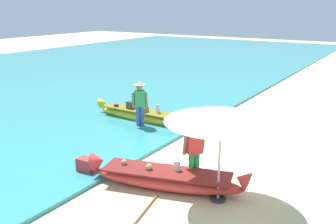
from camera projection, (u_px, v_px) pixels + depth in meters
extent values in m
plane|color=beige|center=(202.00, 168.00, 10.27)|extent=(80.00, 80.00, 0.00)
cube|color=teal|center=(66.00, 74.00, 23.82)|extent=(24.00, 56.00, 0.10)
ellipsoid|color=red|center=(167.00, 180.00, 9.11)|extent=(3.74, 1.72, 0.43)
cone|color=red|center=(242.00, 180.00, 8.53)|extent=(0.53, 0.57, 0.54)
cone|color=red|center=(99.00, 161.00, 9.54)|extent=(0.53, 0.57, 0.54)
cube|color=maroon|center=(167.00, 172.00, 9.05)|extent=(3.18, 1.58, 0.04)
sphere|color=tan|center=(124.00, 162.00, 9.41)|extent=(0.15, 0.15, 0.15)
sphere|color=tan|center=(149.00, 167.00, 9.11)|extent=(0.16, 0.16, 0.16)
cylinder|color=silver|center=(177.00, 166.00, 9.06)|extent=(0.15, 0.15, 0.25)
ellipsoid|color=yellow|center=(141.00, 116.00, 14.31)|extent=(3.86, 0.75, 0.43)
cone|color=yellow|center=(183.00, 117.00, 13.24)|extent=(0.41, 0.40, 0.47)
cone|color=yellow|center=(103.00, 103.00, 15.24)|extent=(0.41, 0.40, 0.47)
cube|color=olive|center=(140.00, 111.00, 14.25)|extent=(3.25, 0.74, 0.04)
cylinder|color=#2D2D33|center=(116.00, 106.00, 14.78)|extent=(0.18, 0.18, 0.10)
cube|color=#424247|center=(131.00, 105.00, 14.45)|extent=(0.31, 0.28, 0.29)
cube|color=#9E754C|center=(143.00, 109.00, 14.03)|extent=(0.40, 0.38, 0.21)
cylinder|color=silver|center=(158.00, 109.00, 13.87)|extent=(0.14, 0.14, 0.32)
cylinder|color=#3D5BA8|center=(142.00, 117.00, 13.56)|extent=(0.14, 0.14, 0.78)
cylinder|color=#3D5BA8|center=(138.00, 117.00, 13.53)|extent=(0.14, 0.14, 0.78)
cube|color=green|center=(140.00, 99.00, 13.36)|extent=(0.41, 0.41, 0.59)
cylinder|color=#9E7051|center=(146.00, 100.00, 13.40)|extent=(0.20, 0.21, 0.54)
cylinder|color=#9E7051|center=(133.00, 100.00, 13.31)|extent=(0.20, 0.21, 0.54)
sphere|color=#9E7051|center=(139.00, 87.00, 13.24)|extent=(0.22, 0.22, 0.22)
cylinder|color=tan|center=(139.00, 85.00, 13.22)|extent=(0.44, 0.44, 0.02)
cone|color=tan|center=(139.00, 83.00, 13.20)|extent=(0.26, 0.26, 0.12)
cylinder|color=green|center=(191.00, 169.00, 9.26)|extent=(0.14, 0.14, 0.81)
cylinder|color=green|center=(197.00, 168.00, 9.31)|extent=(0.14, 0.14, 0.81)
cube|color=#DB3D38|center=(194.00, 142.00, 9.09)|extent=(0.39, 0.42, 0.59)
cylinder|color=brown|center=(185.00, 145.00, 9.05)|extent=(0.21, 0.19, 0.53)
cylinder|color=brown|center=(203.00, 142.00, 9.20)|extent=(0.21, 0.19, 0.53)
sphere|color=brown|center=(195.00, 125.00, 8.98)|extent=(0.22, 0.22, 0.22)
cylinder|color=#B7B7BC|center=(220.00, 155.00, 8.31)|extent=(0.05, 0.05, 2.17)
cone|color=silver|center=(221.00, 114.00, 8.05)|extent=(2.44, 2.44, 0.33)
cylinder|color=#333338|center=(218.00, 199.00, 8.59)|extent=(0.36, 0.36, 0.06)
cube|color=#C63838|center=(87.00, 166.00, 9.88)|extent=(0.50, 0.34, 0.43)
cylinder|color=#8E6B47|center=(143.00, 213.00, 8.01)|extent=(0.41, 1.63, 0.05)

